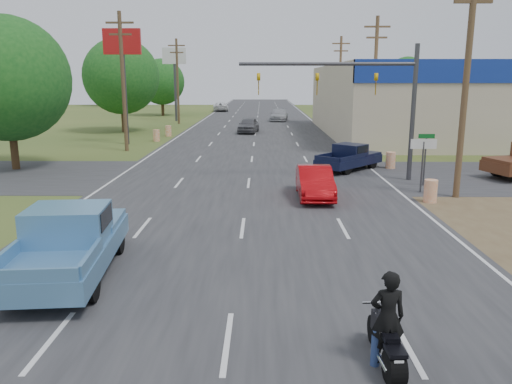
{
  "coord_description": "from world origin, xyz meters",
  "views": [
    {
      "loc": [
        0.7,
        -9.16,
        5.19
      ],
      "look_at": [
        0.48,
        8.17,
        1.3
      ],
      "focal_mm": 35.0,
      "sensor_mm": 36.0,
      "label": 1
    }
  ],
  "objects_px": {
    "distant_car_silver": "(279,115)",
    "red_convertible": "(315,182)",
    "motorcycle": "(386,346)",
    "rider": "(387,322)",
    "distant_car_grey": "(248,125)",
    "navy_pickup": "(350,157)",
    "distant_car_white": "(221,107)",
    "blue_pickup": "(70,240)"
  },
  "relations": [
    {
      "from": "navy_pickup",
      "to": "distant_car_white",
      "type": "xyz_separation_m",
      "value": [
        -12.36,
        56.96,
        -0.04
      ]
    },
    {
      "from": "motorcycle",
      "to": "blue_pickup",
      "type": "height_order",
      "value": "blue_pickup"
    },
    {
      "from": "blue_pickup",
      "to": "navy_pickup",
      "type": "relative_size",
      "value": 1.27
    },
    {
      "from": "motorcycle",
      "to": "blue_pickup",
      "type": "relative_size",
      "value": 0.33
    },
    {
      "from": "distant_car_silver",
      "to": "distant_car_white",
      "type": "height_order",
      "value": "distant_car_silver"
    },
    {
      "from": "motorcycle",
      "to": "distant_car_silver",
      "type": "height_order",
      "value": "distant_car_silver"
    },
    {
      "from": "blue_pickup",
      "to": "navy_pickup",
      "type": "xyz_separation_m",
      "value": [
        10.4,
        16.39,
        -0.18
      ]
    },
    {
      "from": "distant_car_silver",
      "to": "distant_car_white",
      "type": "relative_size",
      "value": 0.99
    },
    {
      "from": "distant_car_silver",
      "to": "red_convertible",
      "type": "bearing_deg",
      "value": -83.62
    },
    {
      "from": "rider",
      "to": "distant_car_grey",
      "type": "xyz_separation_m",
      "value": [
        -3.68,
        41.99,
        -0.12
      ]
    },
    {
      "from": "motorcycle",
      "to": "distant_car_grey",
      "type": "height_order",
      "value": "distant_car_grey"
    },
    {
      "from": "motorcycle",
      "to": "blue_pickup",
      "type": "distance_m",
      "value": 8.75
    },
    {
      "from": "red_convertible",
      "to": "motorcycle",
      "type": "bearing_deg",
      "value": -90.18
    },
    {
      "from": "blue_pickup",
      "to": "distant_car_white",
      "type": "relative_size",
      "value": 1.11
    },
    {
      "from": "motorcycle",
      "to": "navy_pickup",
      "type": "xyz_separation_m",
      "value": [
        2.9,
        20.87,
        0.34
      ]
    },
    {
      "from": "red_convertible",
      "to": "distant_car_white",
      "type": "xyz_separation_m",
      "value": [
        -9.53,
        64.18,
        0.04
      ]
    },
    {
      "from": "distant_car_white",
      "to": "blue_pickup",
      "type": "bearing_deg",
      "value": 85.57
    },
    {
      "from": "blue_pickup",
      "to": "distant_car_silver",
      "type": "distance_m",
      "value": 53.3
    },
    {
      "from": "motorcycle",
      "to": "navy_pickup",
      "type": "height_order",
      "value": "navy_pickup"
    },
    {
      "from": "blue_pickup",
      "to": "navy_pickup",
      "type": "bearing_deg",
      "value": 52.13
    },
    {
      "from": "distant_car_grey",
      "to": "distant_car_silver",
      "type": "xyz_separation_m",
      "value": [
        3.57,
        15.24,
        0.0
      ]
    },
    {
      "from": "navy_pickup",
      "to": "red_convertible",
      "type": "bearing_deg",
      "value": -69.11
    },
    {
      "from": "motorcycle",
      "to": "rider",
      "type": "xyz_separation_m",
      "value": [
        -0.0,
        0.04,
        0.45
      ]
    },
    {
      "from": "distant_car_silver",
      "to": "rider",
      "type": "bearing_deg",
      "value": -83.75
    },
    {
      "from": "red_convertible",
      "to": "navy_pickup",
      "type": "bearing_deg",
      "value": 68.73
    },
    {
      "from": "red_convertible",
      "to": "distant_car_white",
      "type": "bearing_deg",
      "value": 98.57
    },
    {
      "from": "distant_car_white",
      "to": "red_convertible",
      "type": "bearing_deg",
      "value": 92.48
    },
    {
      "from": "distant_car_grey",
      "to": "navy_pickup",
      "type": "bearing_deg",
      "value": -66.11
    },
    {
      "from": "red_convertible",
      "to": "rider",
      "type": "height_order",
      "value": "rider"
    },
    {
      "from": "motorcycle",
      "to": "distant_car_silver",
      "type": "bearing_deg",
      "value": 87.07
    },
    {
      "from": "red_convertible",
      "to": "blue_pickup",
      "type": "height_order",
      "value": "blue_pickup"
    },
    {
      "from": "red_convertible",
      "to": "blue_pickup",
      "type": "relative_size",
      "value": 0.72
    },
    {
      "from": "blue_pickup",
      "to": "distant_car_grey",
      "type": "height_order",
      "value": "blue_pickup"
    },
    {
      "from": "red_convertible",
      "to": "distant_car_silver",
      "type": "xyz_separation_m",
      "value": [
        -0.19,
        43.61,
        0.06
      ]
    },
    {
      "from": "motorcycle",
      "to": "distant_car_grey",
      "type": "xyz_separation_m",
      "value": [
        -3.69,
        42.03,
        0.32
      ]
    },
    {
      "from": "motorcycle",
      "to": "rider",
      "type": "height_order",
      "value": "rider"
    },
    {
      "from": "motorcycle",
      "to": "distant_car_white",
      "type": "bearing_deg",
      "value": 93.87
    },
    {
      "from": "navy_pickup",
      "to": "distant_car_silver",
      "type": "relative_size",
      "value": 0.88
    },
    {
      "from": "blue_pickup",
      "to": "navy_pickup",
      "type": "distance_m",
      "value": 19.41
    },
    {
      "from": "distant_car_silver",
      "to": "distant_car_white",
      "type": "distance_m",
      "value": 22.58
    },
    {
      "from": "rider",
      "to": "distant_car_silver",
      "type": "bearing_deg",
      "value": -92.94
    },
    {
      "from": "red_convertible",
      "to": "distant_car_white",
      "type": "height_order",
      "value": "distant_car_white"
    }
  ]
}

